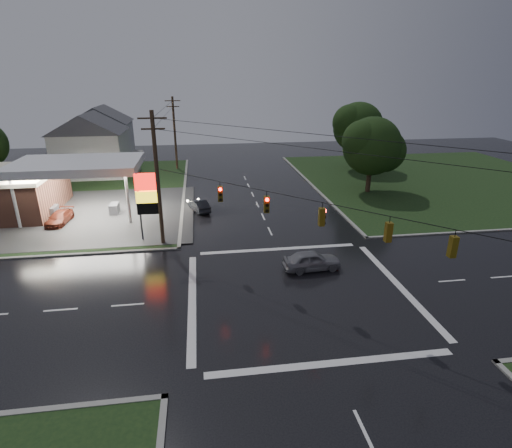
{
  "coord_description": "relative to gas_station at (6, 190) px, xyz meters",
  "views": [
    {
      "loc": [
        -6.07,
        -22.5,
        13.63
      ],
      "look_at": [
        -2.12,
        5.21,
        3.0
      ],
      "focal_mm": 28.0,
      "sensor_mm": 36.0,
      "label": 1
    }
  ],
  "objects": [
    {
      "name": "car_crossing",
      "position": [
        27.41,
        -16.59,
        -1.83
      ],
      "size": [
        4.32,
        1.93,
        1.44
      ],
      "primitive_type": "imported",
      "rotation": [
        0.0,
        0.0,
        1.63
      ],
      "color": "gray",
      "rests_on": "ground"
    },
    {
      "name": "gas_station",
      "position": [
        0.0,
        0.0,
        0.0
      ],
      "size": [
        26.2,
        18.0,
        5.6
      ],
      "color": "#2D2D2D",
      "rests_on": "ground"
    },
    {
      "name": "ground",
      "position": [
        25.68,
        -19.7,
        -2.55
      ],
      "size": [
        120.0,
        120.0,
        0.0
      ],
      "primitive_type": "plane",
      "color": "black",
      "rests_on": "ground"
    },
    {
      "name": "grass_ne",
      "position": [
        51.68,
        6.3,
        -2.51
      ],
      "size": [
        36.0,
        36.0,
        0.08
      ],
      "primitive_type": "cube",
      "color": "black",
      "rests_on": "ground"
    },
    {
      "name": "utility_pole_nw",
      "position": [
        16.18,
        -10.2,
        3.17
      ],
      "size": [
        2.2,
        0.32,
        11.0
      ],
      "color": "#382619",
      "rests_on": "ground"
    },
    {
      "name": "traffic_signals",
      "position": [
        25.69,
        -19.72,
        3.93
      ],
      "size": [
        26.87,
        26.87,
        1.47
      ],
      "color": "black",
      "rests_on": "ground"
    },
    {
      "name": "house_near",
      "position": [
        4.73,
        16.3,
        1.86
      ],
      "size": [
        11.05,
        8.48,
        8.6
      ],
      "color": "silver",
      "rests_on": "ground"
    },
    {
      "name": "tree_ne_far",
      "position": [
        42.83,
        14.29,
        3.63
      ],
      "size": [
        8.46,
        7.2,
        9.8
      ],
      "color": "black",
      "rests_on": "ground"
    },
    {
      "name": "grass_nw",
      "position": [
        -0.32,
        6.3,
        -2.51
      ],
      "size": [
        36.0,
        36.0,
        0.08
      ],
      "primitive_type": "cube",
      "color": "black",
      "rests_on": "ground"
    },
    {
      "name": "tree_ne_near",
      "position": [
        39.82,
        2.29,
        3.01
      ],
      "size": [
        7.99,
        6.8,
        8.98
      ],
      "color": "black",
      "rests_on": "ground"
    },
    {
      "name": "car_north",
      "position": [
        19.3,
        -1.96,
        -1.93
      ],
      "size": [
        2.44,
        3.99,
        1.24
      ],
      "primitive_type": "imported",
      "rotation": [
        0.0,
        0.0,
        3.46
      ],
      "color": "black",
      "rests_on": "ground"
    },
    {
      "name": "car_pump",
      "position": [
        5.98,
        -3.89,
        -1.96
      ],
      "size": [
        2.03,
        4.19,
        1.17
      ],
      "primitive_type": "imported",
      "rotation": [
        0.0,
        0.0,
        -0.1
      ],
      "color": "#5F2315",
      "rests_on": "ground"
    },
    {
      "name": "pylon_sign",
      "position": [
        15.18,
        -9.2,
        1.46
      ],
      "size": [
        2.0,
        0.35,
        6.0
      ],
      "color": "#59595E",
      "rests_on": "ground"
    },
    {
      "name": "utility_pole_n",
      "position": [
        16.18,
        18.3,
        2.92
      ],
      "size": [
        2.2,
        0.32,
        10.5
      ],
      "color": "#382619",
      "rests_on": "ground"
    },
    {
      "name": "house_far",
      "position": [
        3.73,
        28.3,
        1.86
      ],
      "size": [
        11.05,
        8.48,
        8.6
      ],
      "color": "silver",
      "rests_on": "ground"
    }
  ]
}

